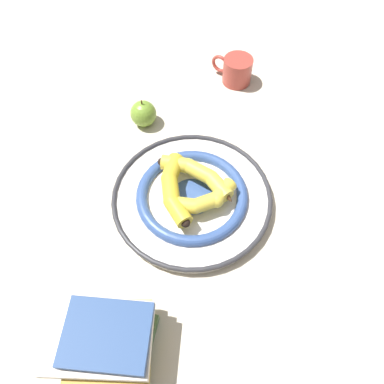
# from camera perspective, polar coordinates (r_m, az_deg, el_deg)

# --- Properties ---
(ground_plane) EXTENTS (2.80, 2.80, 0.00)m
(ground_plane) POSITION_cam_1_polar(r_m,az_deg,el_deg) (0.90, 1.28, -2.65)
(ground_plane) COLOR beige
(decorative_bowl) EXTENTS (0.38, 0.38, 0.04)m
(decorative_bowl) POSITION_cam_1_polar(r_m,az_deg,el_deg) (0.90, 0.00, -0.79)
(decorative_bowl) COLOR white
(decorative_bowl) RESTS_ON ground_plane
(banana_a) EXTENTS (0.10, 0.21, 0.04)m
(banana_a) POSITION_cam_1_polar(r_m,az_deg,el_deg) (0.89, 1.08, 2.68)
(banana_a) COLOR yellow
(banana_a) RESTS_ON decorative_bowl
(banana_b) EXTENTS (0.20, 0.10, 0.04)m
(banana_b) POSITION_cam_1_polar(r_m,az_deg,el_deg) (0.87, -2.86, 0.63)
(banana_b) COLOR yellow
(banana_b) RESTS_ON decorative_bowl
(banana_c) EXTENTS (0.12, 0.15, 0.04)m
(banana_c) POSITION_cam_1_polar(r_m,az_deg,el_deg) (0.85, 1.74, -1.25)
(banana_c) COLOR yellow
(banana_c) RESTS_ON decorative_bowl
(book_stack) EXTENTS (0.18, 0.22, 0.10)m
(book_stack) POSITION_cam_1_polar(r_m,az_deg,el_deg) (0.76, -13.01, -21.01)
(book_stack) COLOR #4C754C
(book_stack) RESTS_ON ground_plane
(coffee_mug) EXTENTS (0.09, 0.13, 0.08)m
(coffee_mug) POSITION_cam_1_polar(r_m,az_deg,el_deg) (1.18, 6.79, 17.99)
(coffee_mug) COLOR #B24238
(coffee_mug) RESTS_ON ground_plane
(apple) EXTENTS (0.07, 0.07, 0.08)m
(apple) POSITION_cam_1_polar(r_m,az_deg,el_deg) (1.06, -7.42, 11.76)
(apple) COLOR olive
(apple) RESTS_ON ground_plane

